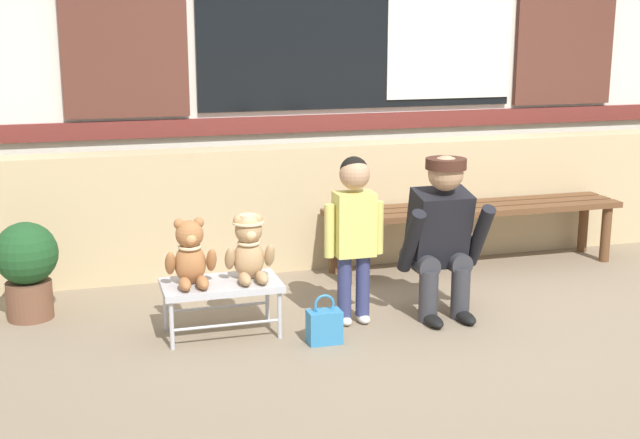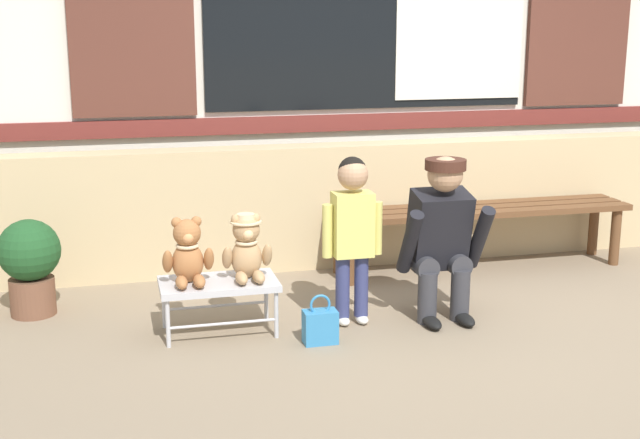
# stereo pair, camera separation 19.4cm
# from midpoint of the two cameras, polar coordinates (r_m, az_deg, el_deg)

# --- Properties ---
(ground_plane) EXTENTS (60.00, 60.00, 0.00)m
(ground_plane) POSITION_cam_midpoint_polar(r_m,az_deg,el_deg) (4.90, 8.45, -7.05)
(ground_plane) COLOR #84725B
(brick_low_wall) EXTENTS (7.82, 0.25, 0.85)m
(brick_low_wall) POSITION_cam_midpoint_polar(r_m,az_deg,el_deg) (6.05, 2.97, 1.19)
(brick_low_wall) COLOR tan
(brick_low_wall) RESTS_ON ground
(wooden_bench_long) EXTENTS (2.10, 0.40, 0.44)m
(wooden_bench_long) POSITION_cam_midpoint_polar(r_m,az_deg,el_deg) (5.95, 9.36, 0.31)
(wooden_bench_long) COLOR brown
(wooden_bench_long) RESTS_ON ground
(small_display_bench) EXTENTS (0.64, 0.36, 0.30)m
(small_display_bench) POSITION_cam_midpoint_polar(r_m,az_deg,el_deg) (4.68, -7.83, -4.57)
(small_display_bench) COLOR #BCBCC1
(small_display_bench) RESTS_ON ground
(teddy_bear_plain) EXTENTS (0.28, 0.26, 0.36)m
(teddy_bear_plain) POSITION_cam_midpoint_polar(r_m,az_deg,el_deg) (4.61, -9.88, -2.37)
(teddy_bear_plain) COLOR #A86B3D
(teddy_bear_plain) RESTS_ON small_display_bench
(teddy_bear_with_hat) EXTENTS (0.28, 0.27, 0.36)m
(teddy_bear_with_hat) POSITION_cam_midpoint_polar(r_m,az_deg,el_deg) (4.65, -5.96, -1.98)
(teddy_bear_with_hat) COLOR tan
(teddy_bear_with_hat) RESTS_ON small_display_bench
(child_standing) EXTENTS (0.35, 0.18, 0.96)m
(child_standing) POSITION_cam_midpoint_polar(r_m,az_deg,el_deg) (4.73, 1.12, -0.16)
(child_standing) COLOR navy
(child_standing) RESTS_ON ground
(adult_crouching) EXTENTS (0.50, 0.49, 0.95)m
(adult_crouching) POSITION_cam_midpoint_polar(r_m,az_deg,el_deg) (4.92, 7.05, -1.07)
(adult_crouching) COLOR #333338
(adult_crouching) RESTS_ON ground
(handbag_on_ground) EXTENTS (0.18, 0.11, 0.27)m
(handbag_on_ground) POSITION_cam_midpoint_polar(r_m,az_deg,el_deg) (4.57, -0.93, -7.14)
(handbag_on_ground) COLOR teal
(handbag_on_ground) RESTS_ON ground
(potted_plant) EXTENTS (0.36, 0.36, 0.57)m
(potted_plant) POSITION_cam_midpoint_polar(r_m,az_deg,el_deg) (5.18, -20.07, -2.87)
(potted_plant) COLOR brown
(potted_plant) RESTS_ON ground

